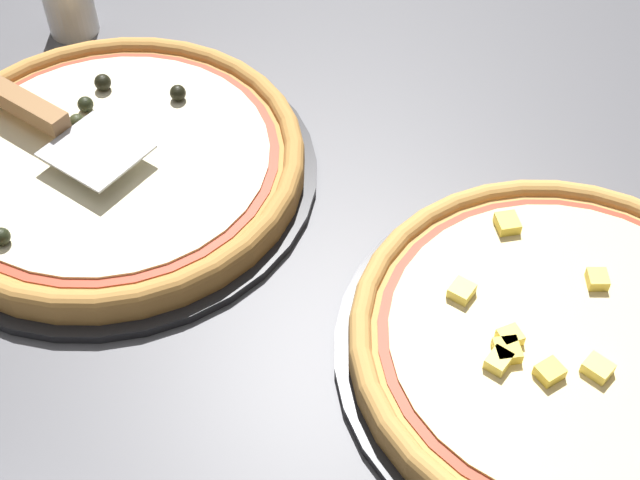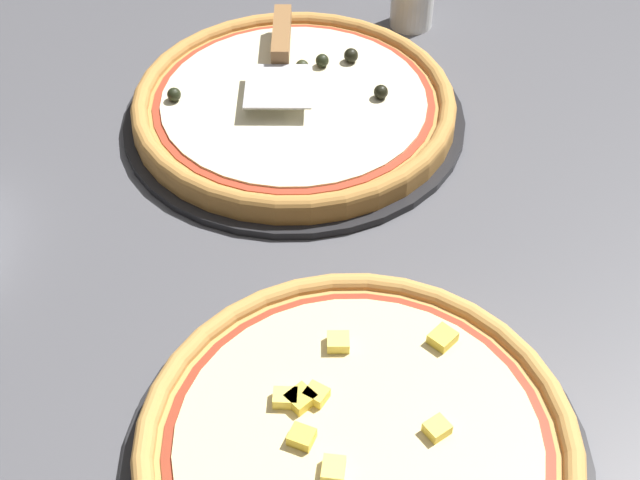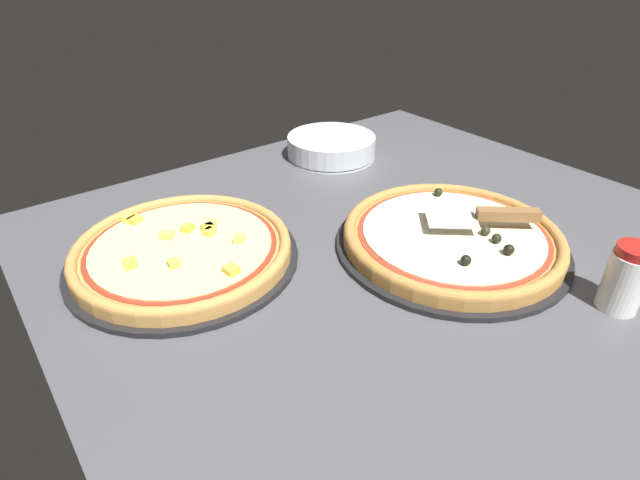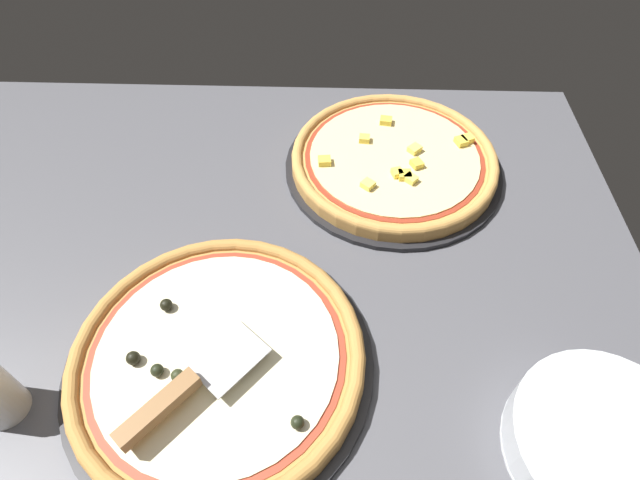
% 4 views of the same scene
% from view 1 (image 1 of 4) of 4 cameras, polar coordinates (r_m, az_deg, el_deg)
% --- Properties ---
extents(ground_plane, '(1.33, 1.20, 0.04)m').
position_cam_1_polar(ground_plane, '(0.97, -8.74, 3.88)').
color(ground_plane, '#4C4C51').
extents(pizza_pan_front, '(0.42, 0.42, 0.01)m').
position_cam_1_polar(pizza_pan_front, '(0.95, -12.94, 4.08)').
color(pizza_pan_front, black).
rests_on(pizza_pan_front, ground_plane).
extents(pizza_front, '(0.40, 0.40, 0.04)m').
position_cam_1_polar(pizza_front, '(0.94, -13.16, 5.01)').
color(pizza_front, '#B77F3D').
rests_on(pizza_front, pizza_pan_front).
extents(pizza_pan_back, '(0.40, 0.40, 0.01)m').
position_cam_1_polar(pizza_pan_back, '(0.81, 15.32, -7.14)').
color(pizza_pan_back, black).
rests_on(pizza_pan_back, ground_plane).
extents(pizza_back, '(0.38, 0.38, 0.04)m').
position_cam_1_polar(pizza_back, '(0.80, 15.61, -6.29)').
color(pizza_back, '#C68E47').
rests_on(pizza_back, pizza_pan_back).
extents(serving_spatula, '(0.17, 0.19, 0.02)m').
position_cam_1_polar(serving_spatula, '(0.96, -17.33, 7.55)').
color(serving_spatula, '#B7B7BC').
rests_on(serving_spatula, pizza_front).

